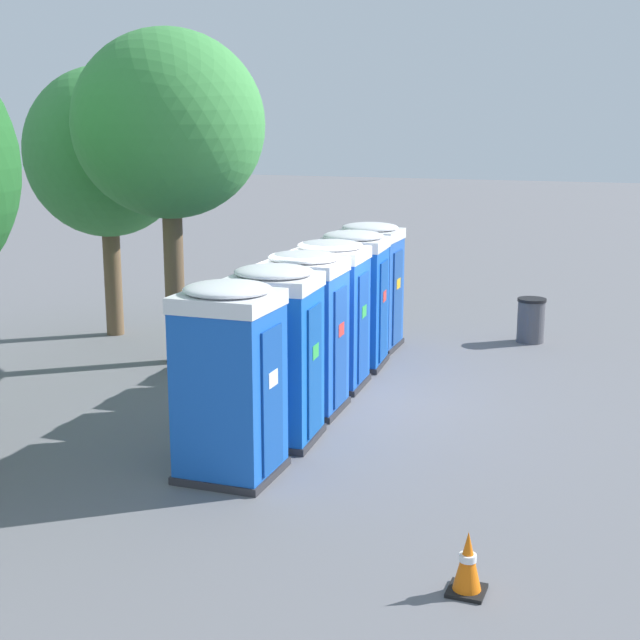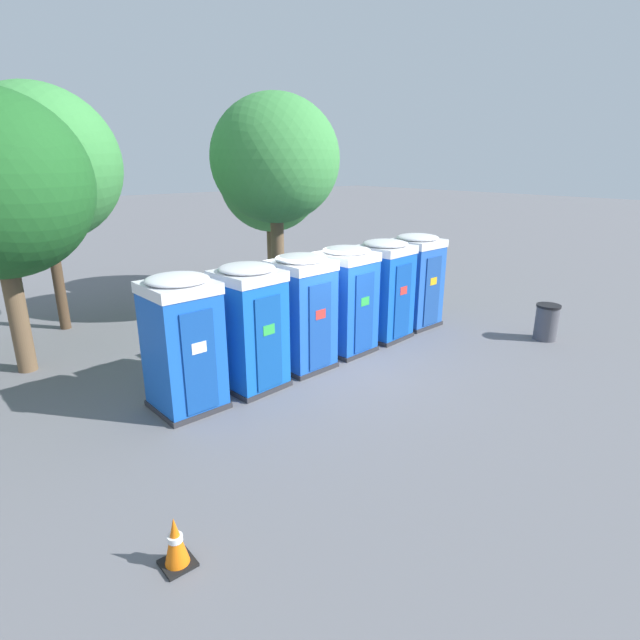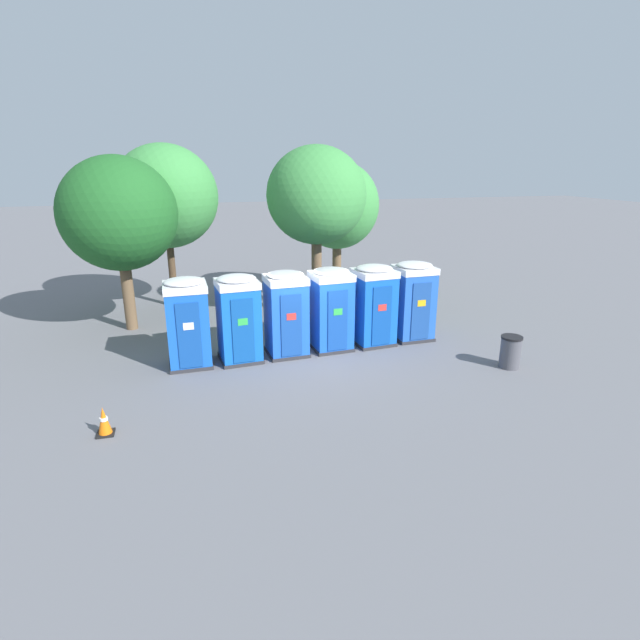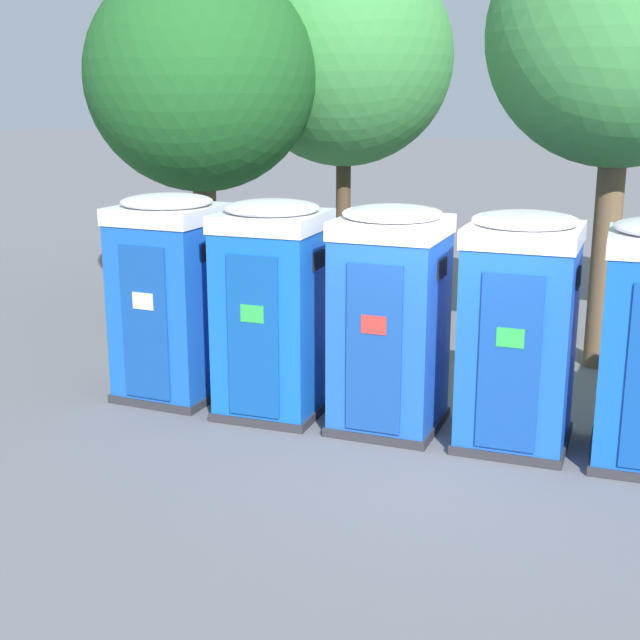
% 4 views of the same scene
% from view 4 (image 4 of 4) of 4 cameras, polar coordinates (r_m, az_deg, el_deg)
% --- Properties ---
extents(ground_plane, '(120.00, 120.00, 0.00)m').
position_cam_4_polar(ground_plane, '(10.01, 7.96, -7.63)').
color(ground_plane, slate).
extents(portapotty_0, '(1.22, 1.23, 2.54)m').
position_cam_4_polar(portapotty_0, '(11.13, -9.54, 1.51)').
color(portapotty_0, '#2D2D33').
rests_on(portapotty_0, ground).
extents(portapotty_1, '(1.27, 1.30, 2.54)m').
position_cam_4_polar(portapotty_1, '(10.41, -3.04, 0.79)').
color(portapotty_1, '#2D2D33').
rests_on(portapotty_1, ground).
extents(portapotty_2, '(1.24, 1.27, 2.54)m').
position_cam_4_polar(portapotty_2, '(9.96, 4.52, 0.13)').
color(portapotty_2, '#2D2D33').
rests_on(portapotty_2, ground).
extents(portapotty_3, '(1.26, 1.28, 2.54)m').
position_cam_4_polar(portapotty_3, '(9.68, 12.61, -0.62)').
color(portapotty_3, '#2D2D33').
rests_on(portapotty_3, ground).
extents(street_tree_1, '(3.76, 3.76, 5.81)m').
position_cam_4_polar(street_tree_1, '(15.14, -7.64, 15.09)').
color(street_tree_1, brown).
rests_on(street_tree_1, ground).
extents(street_tree_2, '(3.49, 3.49, 6.15)m').
position_cam_4_polar(street_tree_2, '(12.56, 18.82, 16.83)').
color(street_tree_2, brown).
rests_on(street_tree_2, ground).
extents(street_tree_3, '(3.93, 3.93, 6.25)m').
position_cam_4_polar(street_tree_3, '(16.74, 1.56, 16.41)').
color(street_tree_3, '#4C3826').
rests_on(street_tree_3, ground).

